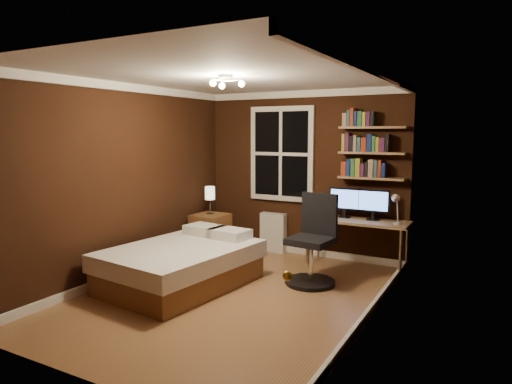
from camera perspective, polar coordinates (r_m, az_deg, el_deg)
The scene contains 24 objects.
floor at distance 5.46m, azimuth -3.03°, elevation -12.75°, with size 4.20×4.20×0.00m, color brown.
wall_back at distance 7.02m, azimuth 5.91°, elevation 2.26°, with size 3.20×0.04×2.50m, color black.
wall_left at distance 6.15m, azimuth -15.93°, elevation 1.26°, with size 0.04×4.20×2.50m, color black.
wall_right at distance 4.53m, azimuth 14.35°, elevation -0.82°, with size 0.04×4.20×2.50m, color black.
ceiling at distance 5.16m, azimuth -3.23°, elevation 14.31°, with size 3.20×4.20×0.02m, color white.
window at distance 7.11m, azimuth 3.22°, elevation 4.78°, with size 1.06×0.06×1.46m, color white.
door at distance 3.14m, azimuth 6.93°, elevation -8.55°, with size 0.03×0.82×2.05m, color black, non-canonical shape.
door_knob at distance 2.89m, azimuth 3.94°, elevation -10.41°, with size 0.06×0.06×0.06m, color gold.
ceiling_fixture at distance 5.06m, azimuth -3.84°, elevation 13.30°, with size 0.44×0.44×0.18m, color beige, non-canonical shape.
bookshelf_lower at distance 6.57m, azimuth 14.23°, elevation 1.70°, with size 0.92×0.22×0.03m, color #9E764C.
books_row_lower at distance 6.56m, azimuth 14.26°, elevation 2.83°, with size 0.60×0.16×0.23m, color #9A351C, non-canonical shape.
bookshelf_middle at distance 6.54m, azimuth 14.33°, elevation 4.75°, with size 0.92×0.22×0.03m, color #9E764C.
books_row_middle at distance 6.54m, azimuth 14.36°, elevation 5.89°, with size 0.66×0.16×0.23m, color navy, non-canonical shape.
bookshelf_upper at distance 6.54m, azimuth 14.43°, elevation 7.82°, with size 0.92×0.22×0.03m, color #9E764C.
books_row_upper at distance 6.54m, azimuth 14.46°, elevation 8.96°, with size 0.48×0.16×0.23m, color #2A633C, non-canonical shape.
bed at distance 5.76m, azimuth -9.21°, elevation -8.95°, with size 1.53×1.97×0.62m.
nightstand at distance 7.18m, azimuth -5.72°, elevation -5.23°, with size 0.50×0.50×0.62m, color brown.
bedside_lamp at distance 7.08m, azimuth -5.77°, elevation -1.06°, with size 0.15×0.15×0.43m, color beige, non-canonical shape.
radiator at distance 7.25m, azimuth 2.18°, elevation -5.07°, with size 0.41×0.14×0.62m, color silver.
desk at distance 6.54m, azimuth 12.50°, elevation -3.93°, with size 1.42×0.53×0.67m.
monitor_left at distance 6.62m, azimuth 11.03°, elevation -1.33°, with size 0.45×0.12×0.43m, color black, non-canonical shape.
monitor_right at distance 6.51m, azimuth 14.45°, elevation -1.58°, with size 0.45×0.12×0.43m, color black, non-canonical shape.
desk_lamp at distance 6.23m, azimuth 17.14°, elevation -2.02°, with size 0.14×0.32×0.44m, color silver, non-canonical shape.
office_chair at distance 5.78m, azimuth 7.12°, elevation -7.03°, with size 0.62×0.62×1.12m.
Camera 1 is at (2.69, -4.35, 1.89)m, focal length 32.00 mm.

